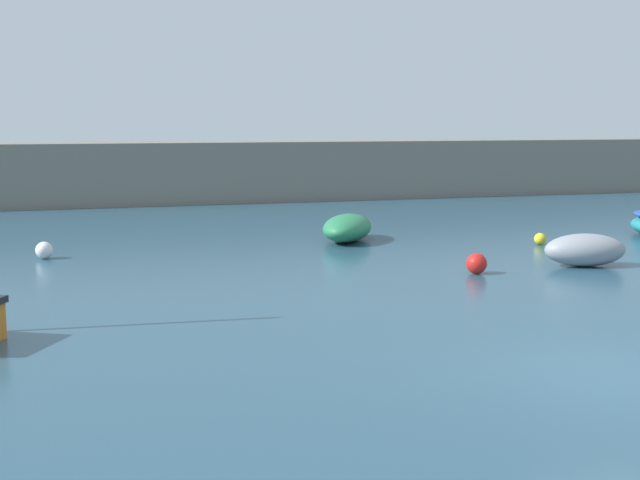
# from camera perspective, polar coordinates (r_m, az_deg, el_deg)

# --- Properties ---
(ground_plane) EXTENTS (120.00, 120.00, 0.20)m
(ground_plane) POSITION_cam_1_polar(r_m,az_deg,el_deg) (14.27, 18.62, -8.70)
(ground_plane) COLOR #284C60
(harbor_breakwater) EXTENTS (54.58, 3.18, 2.80)m
(harbor_breakwater) POSITION_cam_1_polar(r_m,az_deg,el_deg) (42.23, -6.61, 4.36)
(harbor_breakwater) COLOR slate
(harbor_breakwater) RESTS_ON ground_plane
(rowboat_white_midwater) EXTENTS (2.80, 3.36, 0.86)m
(rowboat_white_midwater) POSITION_cam_1_polar(r_m,az_deg,el_deg) (28.22, 1.76, 0.78)
(rowboat_white_midwater) COLOR #287A4C
(rowboat_white_midwater) RESTS_ON ground_plane
(dinghy_near_pier) EXTENTS (2.35, 1.58, 0.87)m
(dinghy_near_pier) POSITION_cam_1_polar(r_m,az_deg,el_deg) (24.41, 16.60, -0.62)
(dinghy_near_pier) COLOR gray
(dinghy_near_pier) RESTS_ON ground_plane
(mooring_buoy_yellow) EXTENTS (0.37, 0.37, 0.37)m
(mooring_buoy_yellow) POSITION_cam_1_polar(r_m,az_deg,el_deg) (28.28, 13.91, 0.07)
(mooring_buoy_yellow) COLOR yellow
(mooring_buoy_yellow) RESTS_ON ground_plane
(mooring_buoy_white) EXTENTS (0.48, 0.48, 0.48)m
(mooring_buoy_white) POSITION_cam_1_polar(r_m,az_deg,el_deg) (25.82, -17.24, -0.63)
(mooring_buoy_white) COLOR white
(mooring_buoy_white) RESTS_ON ground_plane
(mooring_buoy_red) EXTENTS (0.52, 0.52, 0.52)m
(mooring_buoy_red) POSITION_cam_1_polar(r_m,az_deg,el_deg) (22.62, 9.99, -1.49)
(mooring_buoy_red) COLOR red
(mooring_buoy_red) RESTS_ON ground_plane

